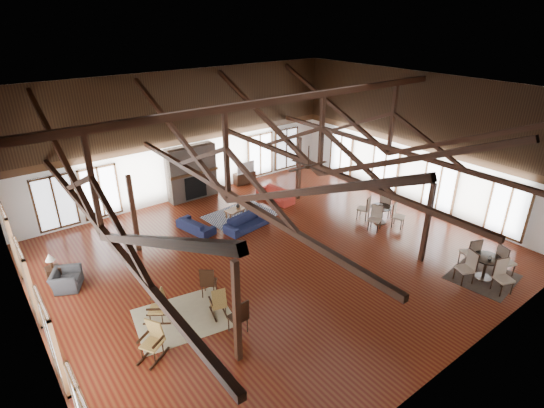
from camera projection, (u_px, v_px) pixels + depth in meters
floor at (277, 255)px, 15.95m from camera, size 16.00×16.00×0.00m
ceiling at (278, 93)px, 13.43m from camera, size 16.00×14.00×0.02m
wall_back at (185, 136)px, 19.75m from camera, size 16.00×0.02×6.00m
wall_front at (466, 271)px, 9.63m from camera, size 16.00×0.02×6.00m
wall_left at (18, 254)px, 10.30m from camera, size 0.02×14.00×6.00m
wall_right at (417, 141)px, 19.08m from camera, size 0.02×14.00×6.00m
roof_truss at (278, 152)px, 14.26m from camera, size 15.60×14.07×3.14m
post_grid at (277, 219)px, 15.31m from camera, size 8.16×7.16×3.05m
fireplace at (192, 173)px, 20.23m from camera, size 2.50×0.69×2.60m
ceiling_fan at (308, 165)px, 13.94m from camera, size 1.60×1.60×0.75m
sofa_navy_front at (247, 222)px, 17.74m from camera, size 2.07×1.07×0.58m
sofa_navy_left at (196, 225)px, 17.57m from camera, size 1.87×1.07×0.52m
sofa_orange at (275, 195)px, 20.36m from camera, size 2.05×0.99×0.58m
coffee_table at (237, 210)px, 18.69m from camera, size 1.15×0.73×0.41m
vase at (238, 205)px, 18.75m from camera, size 0.21×0.21×0.19m
armchair at (66, 280)px, 13.95m from camera, size 1.24×1.19×0.63m
side_table_lamp at (53, 272)px, 14.18m from camera, size 0.44×0.44×1.12m
rocking_chair_a at (160, 307)px, 12.40m from camera, size 0.92×0.83×1.06m
rocking_chair_b at (219, 303)px, 12.62m from camera, size 0.57×0.83×0.97m
rocking_chair_c at (153, 339)px, 11.15m from camera, size 0.97×0.83×1.10m
side_chair_a at (208, 280)px, 13.37m from camera, size 0.65×0.65×1.09m
side_chair_b at (240, 315)px, 11.83m from camera, size 0.51×0.51×1.11m
cafe_table_near at (486, 264)px, 14.35m from camera, size 2.20×2.20×1.13m
cafe_table_far at (381, 212)px, 18.12m from camera, size 2.06×2.06×1.06m
cup_near at (490, 258)px, 14.13m from camera, size 0.13×0.13×0.09m
cup_far at (381, 205)px, 18.06m from camera, size 0.15×0.15×0.10m
tv_console at (245, 178)px, 22.39m from camera, size 1.17×0.44×0.59m
television at (245, 167)px, 22.15m from camera, size 1.04×0.14×0.60m
rug_tan at (184, 318)px, 12.70m from camera, size 3.08×2.60×0.01m
rug_navy at (240, 216)px, 18.94m from camera, size 3.07×2.41×0.01m
rug_dark at (483, 277)px, 14.63m from camera, size 2.35×2.19×0.01m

